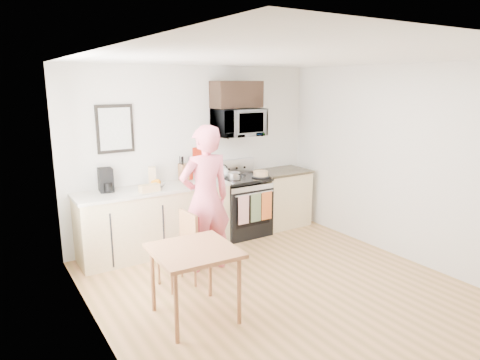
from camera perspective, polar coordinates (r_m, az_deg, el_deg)
floor at (r=5.08m, az=6.45°, el=-14.89°), size 4.60×4.60×0.00m
back_wall at (r=6.53m, az=-5.98°, el=3.49°), size 4.00×0.04×2.60m
left_wall at (r=3.73m, az=-17.82°, el=-4.26°), size 0.04×4.60×2.60m
right_wall at (r=6.06m, az=21.71°, el=1.91°), size 0.04×4.60×2.60m
ceiling at (r=4.50m, az=7.31°, el=15.85°), size 4.00×4.60×0.04m
window at (r=4.44m, az=-20.24°, el=1.57°), size 0.06×1.40×1.50m
cabinet_left at (r=6.15m, az=-11.25°, el=-5.44°), size 2.10×0.60×0.90m
countertop_left at (r=6.02m, az=-11.44°, el=-1.19°), size 2.14×0.64×0.04m
cabinet_right at (r=7.21m, az=5.50°, el=-2.52°), size 0.84×0.60×0.90m
countertop_right at (r=7.10m, az=5.58°, el=1.14°), size 0.88×0.64×0.04m
range at (r=6.75m, az=0.23°, el=-3.65°), size 0.76×0.70×1.16m
microwave at (r=6.58m, az=-0.25°, el=7.68°), size 0.76×0.51×0.42m
upper_cabinet at (r=6.60m, az=-0.47°, el=11.34°), size 0.76×0.35×0.40m
wall_art at (r=6.01m, az=-16.33°, el=6.57°), size 0.50×0.04×0.65m
wall_trivet at (r=6.54m, az=-5.53°, el=3.51°), size 0.20×0.02×0.20m
person at (r=5.38m, az=-4.64°, el=-2.53°), size 0.70×0.47×1.86m
dining_table at (r=4.35m, az=-6.15°, el=-10.14°), size 0.80×0.80×0.75m
chair at (r=5.13m, az=-7.34°, el=-7.71°), size 0.44×0.40×0.88m
knife_block at (r=6.35m, az=-7.53°, el=1.02°), size 0.12×0.16×0.25m
utensil_crock at (r=6.43m, az=-6.81°, el=1.35°), size 0.12×0.12×0.36m
fruit_bowl at (r=6.04m, az=-11.12°, el=-0.53°), size 0.30×0.30×0.11m
milk_carton at (r=6.10m, az=-11.63°, el=0.46°), size 0.13×0.13×0.27m
coffee_maker at (r=5.93m, az=-17.44°, el=-0.09°), size 0.20×0.27×0.31m
bread_bag at (r=5.80m, az=-11.99°, el=-1.06°), size 0.28×0.16×0.10m
cake at (r=6.64m, az=2.77°, el=0.80°), size 0.28×0.28×0.09m
kettle at (r=6.57m, az=-2.22°, el=1.07°), size 0.17×0.17×0.21m
pot at (r=6.47m, az=-0.78°, el=0.57°), size 0.21×0.35×0.10m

